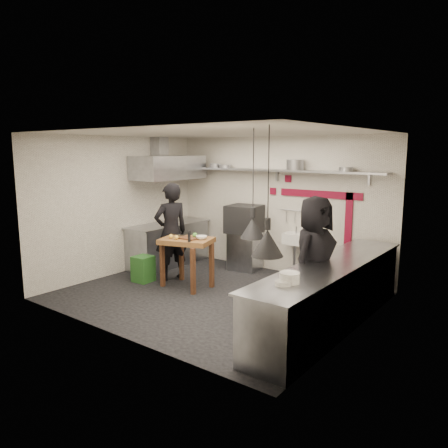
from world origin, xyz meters
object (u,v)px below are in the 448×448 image
Objects in this scene: combi_oven at (244,219)px; chef_right at (314,258)px; oven_stand at (245,251)px; prep_table at (187,263)px; chef_left at (171,232)px; green_bin at (143,269)px.

combi_oven is 2.91m from chef_right.
prep_table reaches higher than oven_stand.
chef_left is (-0.57, 0.18, 0.49)m from prep_table.
chef_left reaches higher than combi_oven.
prep_table is at bearing 16.32° from green_bin.
oven_stand is 0.42× the size of chef_left.
chef_right is (3.12, -0.17, -0.02)m from chef_left.
combi_oven is 2.33m from green_bin.
oven_stand reaches higher than green_bin.
oven_stand is 0.43× the size of chef_right.
green_bin is at bearing -126.45° from combi_oven.
chef_left is 1.02× the size of chef_right.
chef_right is (2.39, -1.65, 0.53)m from oven_stand.
oven_stand is at bearing 58.91° from chef_right.
prep_table is at bearing -103.24° from oven_stand.
oven_stand is 1.74m from chef_left.
combi_oven is at bearing 59.43° from chef_right.
combi_oven is 1.64m from chef_left.
combi_oven reaches higher than green_bin.
oven_stand is 1.60× the size of green_bin.
chef_right reaches higher than green_bin.
oven_stand is at bearing 66.41° from prep_table.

